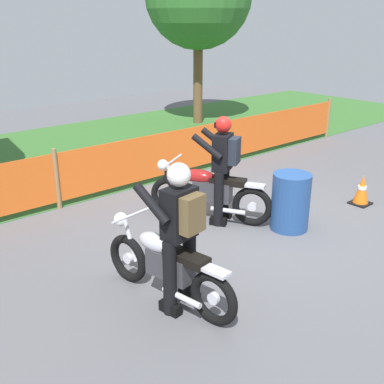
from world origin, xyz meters
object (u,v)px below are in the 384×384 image
Objects in this scene: motorcycle_trailing at (209,192)px; rider_trailing at (223,164)px; rider_lead at (180,230)px; motorcycle_lead at (166,266)px; traffic_cone at (362,190)px; spare_drum at (291,202)px.

motorcycle_trailing is 1.07× the size of rider_trailing.
rider_trailing is (1.99, 1.40, 0.00)m from rider_lead.
motorcycle_trailing is (1.91, 1.38, 0.02)m from motorcycle_lead.
spare_drum is at bearing 174.12° from traffic_cone.
rider_lead is at bearing -175.39° from traffic_cone.
motorcycle_trailing is at bearing 0.51° from rider_trailing.
spare_drum is at bearing -91.72° from motorcycle_lead.
spare_drum is (0.60, -0.87, -0.51)m from rider_trailing.
rider_trailing reaches higher than spare_drum.
motorcycle_trailing is 1.28m from spare_drum.
rider_lead is 1.00× the size of rider_trailing.
rider_trailing is 3.19× the size of traffic_cone.
motorcycle_lead is 2.19× the size of spare_drum.
traffic_cone is (2.35, -1.05, -0.69)m from rider_trailing.
motorcycle_lead reaches higher than spare_drum.
rider_trailing reaches higher than motorcycle_lead.
spare_drum is (-1.75, 0.18, 0.18)m from traffic_cone.
motorcycle_trailing is 2.51m from rider_lead.
motorcycle_lead is 1.14× the size of rider_lead.
rider_lead is at bearing 95.46° from rider_trailing.
motorcycle_lead is 3.64× the size of traffic_cone.
rider_lead is at bearing 100.58° from motorcycle_trailing.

